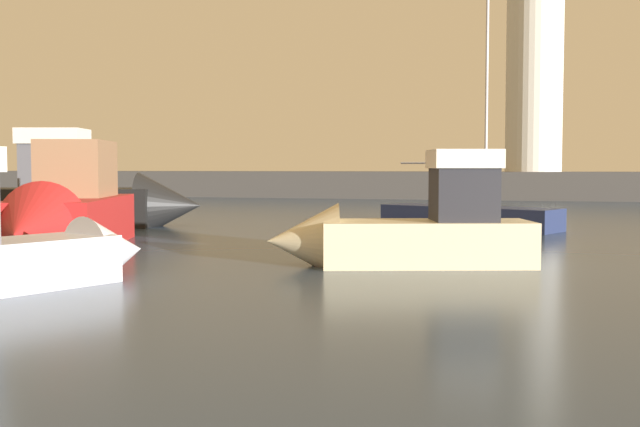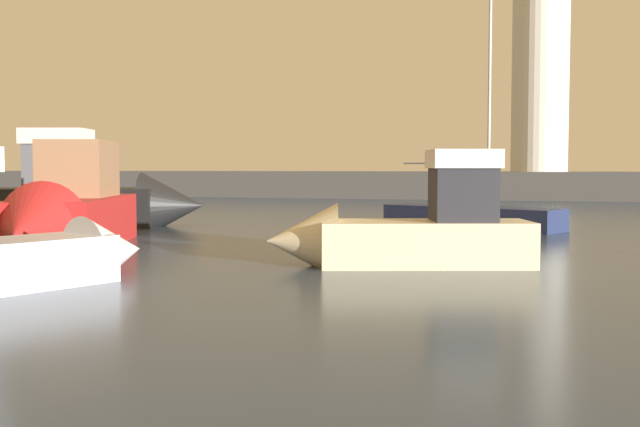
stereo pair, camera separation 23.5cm
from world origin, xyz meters
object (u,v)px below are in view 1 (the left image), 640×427
Objects in this scene: motorboat_0 at (96,198)px; motorboat_2 at (62,213)px; motorboat_3 at (398,231)px; lighthouse at (535,51)px; sailboat_moored at (469,216)px.

motorboat_2 is (4.18, -8.73, -0.07)m from motorboat_0.
lighthouse is at bearing 85.75° from motorboat_3.
sailboat_moored reaches higher than motorboat_0.
lighthouse is 1.80× the size of sailboat_moored.
motorboat_0 reaches higher than motorboat_2.
sailboat_moored is (0.76, 12.73, -0.37)m from motorboat_3.
lighthouse is 32.00m from sailboat_moored.
motorboat_0 is 1.40× the size of motorboat_3.
motorboat_2 is 16.20m from sailboat_moored.
motorboat_2 is 10.32m from motorboat_3.
sailboat_moored reaches higher than motorboat_2.
motorboat_3 is at bearing -4.92° from motorboat_2.
motorboat_2 is at bearing -107.82° from lighthouse.
sailboat_moored is (-2.42, -30.02, -10.80)m from lighthouse.
sailboat_moored is at bearing -94.61° from lighthouse.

